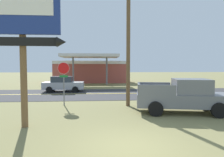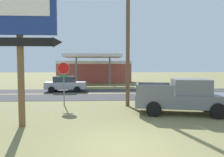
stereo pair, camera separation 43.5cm
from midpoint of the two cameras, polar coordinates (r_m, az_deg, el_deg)
ground_plane at (r=6.92m, az=5.16°, el=-19.13°), size 180.00×180.00×0.00m
road_asphalt at (r=19.53m, az=-0.04°, el=-4.38°), size 140.00×8.00×0.02m
road_centre_line at (r=19.53m, az=-0.04°, el=-4.34°), size 126.00×0.20×0.01m
motel_sign at (r=9.54m, az=-23.76°, el=14.59°), size 3.50×0.54×6.60m
stop_sign at (r=14.01m, az=-12.82°, el=0.75°), size 0.80×0.08×2.95m
utility_pole at (r=13.58m, az=5.52°, el=13.28°), size 1.84×0.26×9.38m
gas_station at (r=34.38m, az=-4.62°, el=2.19°), size 12.00×11.50×4.40m
pickup_grey_parked_on_lawn at (r=12.06m, az=20.66°, el=-4.87°), size 5.48×2.97×1.96m
car_silver_mid_lane at (r=21.74m, az=-12.64°, el=-1.50°), size 4.20×2.00×1.64m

